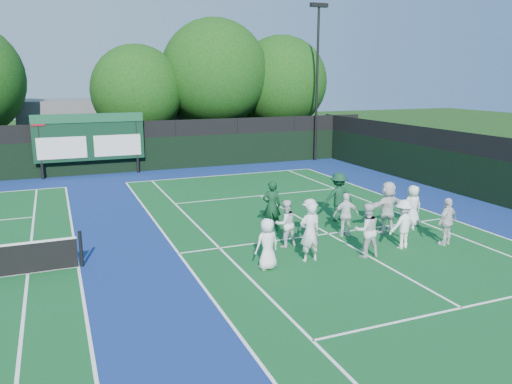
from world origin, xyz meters
name	(u,v)px	position (x,y,z in m)	size (l,w,h in m)	color
ground	(343,242)	(0.00, 0.00, 0.00)	(120.00, 120.00, 0.00)	#14370F
court_apron	(163,256)	(-6.00, 1.00, 0.00)	(34.00, 32.00, 0.01)	navy
near_court	(328,234)	(0.00, 1.00, 0.01)	(11.05, 23.85, 0.01)	#105021
back_fence	(108,151)	(-6.00, 16.00, 1.36)	(34.00, 0.08, 3.00)	black
scoreboard	(89,138)	(-7.01, 15.59, 2.19)	(6.00, 0.21, 3.55)	black
clubhouse	(151,125)	(-2.00, 24.00, 2.00)	(18.00, 6.00, 4.00)	slate
light_pole_right	(317,65)	(7.50, 15.70, 6.30)	(1.20, 0.30, 10.12)	black
tree_c	(139,93)	(-3.45, 19.58, 4.51)	(5.90, 5.90, 7.62)	black
tree_d	(216,76)	(1.82, 19.58, 5.62)	(7.27, 7.27, 9.44)	black
tree_e	(282,85)	(6.80, 19.58, 5.01)	(6.58, 6.58, 8.47)	black
tennis_ball_1	(378,230)	(1.88, 0.65, 0.03)	(0.07, 0.07, 0.07)	#BDE01A
tennis_ball_3	(270,241)	(-2.30, 1.00, 0.03)	(0.07, 0.07, 0.07)	#BDE01A
tennis_ball_4	(350,226)	(1.22, 1.51, 0.03)	(0.07, 0.07, 0.07)	#BDE01A
tennis_ball_5	(382,217)	(3.09, 2.06, 0.03)	(0.07, 0.07, 0.07)	#BDE01A
player_front_0	(267,244)	(-3.37, -1.24, 0.77)	(0.75, 0.49, 1.53)	white
player_front_1	(310,232)	(-1.92, -1.13, 0.92)	(0.67, 0.44, 1.85)	silver
player_front_2	(367,230)	(-0.09, -1.44, 0.86)	(0.84, 0.65, 1.72)	silver
player_front_3	(403,224)	(1.47, -1.22, 0.82)	(1.06, 0.61, 1.63)	white
player_front_4	(447,222)	(3.05, -1.51, 0.81)	(0.95, 0.40, 1.62)	silver
player_back_0	(285,223)	(-2.01, 0.38, 0.80)	(0.77, 0.60, 1.59)	white
player_back_1	(310,220)	(-1.03, 0.54, 0.75)	(0.96, 0.55, 1.49)	white
player_back_2	(346,215)	(0.43, 0.57, 0.78)	(0.92, 0.38, 1.57)	white
player_back_3	(387,207)	(2.08, 0.45, 0.94)	(1.74, 0.55, 1.88)	white
player_back_4	(413,206)	(3.44, 0.71, 0.78)	(0.77, 0.50, 1.57)	white
coach_left	(272,206)	(-1.72, 2.16, 0.93)	(0.68, 0.44, 1.86)	#0E331B
coach_right	(338,197)	(1.19, 2.35, 0.96)	(1.25, 0.72, 1.93)	#0F3721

